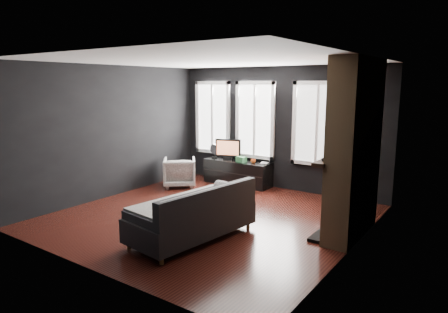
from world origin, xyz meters
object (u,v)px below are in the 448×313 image
Objects in this scene: sofa at (192,211)px; book at (261,158)px; monitor at (228,148)px; mug at (253,161)px; mantel_vase at (348,146)px; armchair at (180,171)px; media_console at (238,172)px.

sofa is 8.98× the size of book.
book is (0.87, 0.04, -0.17)m from monitor.
mug is 0.18m from book.
monitor is 5.36× the size of mug.
mantel_vase is at bearing -28.05° from book.
mug is (1.44, 0.87, 0.26)m from armchair.
mug is (0.45, -0.05, 0.34)m from media_console.
armchair is at bearing -148.26° from book.
sofa is 3.56m from monitor.
mantel_vase is (2.33, -1.24, 0.66)m from book.
armchair is 3.65× the size of mantel_vase.
sofa is 3.42m from media_console.
monitor reaches higher than mug.
book is at bearing 151.95° from mantel_vase.
media_console is at bearing 174.02° from mug.
mantel_vase is at bearing -38.94° from monitor.
monitor is at bearing 159.47° from mantel_vase.
armchair is (-2.24, 2.26, -0.07)m from sofa.
media_console is 0.56m from mug.
sofa is 2.75× the size of armchair.
book is at bearing -15.46° from monitor.
monitor is 3.45m from mantel_vase.
armchair reaches higher than mug.
mantel_vase is (3.20, -1.20, 0.49)m from monitor.
sofa is 2.75m from mantel_vase.
mantel_vase reaches higher than mug.
mug is at bearing -143.82° from book.
media_console is 2.63× the size of monitor.
sofa is 3.21× the size of monitor.
sofa is at bearing -68.47° from media_console.
book reaches higher than armchair.
armchair is 1.35m from media_console.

